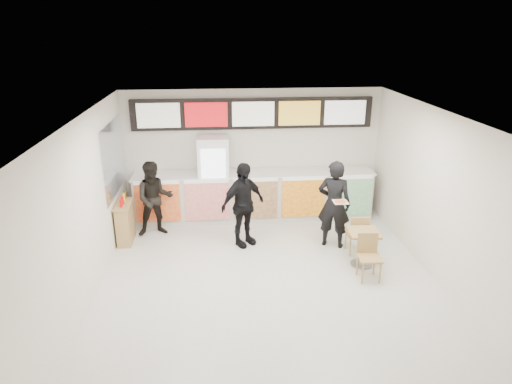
{
  "coord_description": "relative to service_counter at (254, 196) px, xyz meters",
  "views": [
    {
      "loc": [
        -0.85,
        -6.9,
        4.35
      ],
      "look_at": [
        -0.13,
        1.2,
        1.36
      ],
      "focal_mm": 32.0,
      "sensor_mm": 36.0,
      "label": 1
    }
  ],
  "objects": [
    {
      "name": "wall_right",
      "position": [
        3.0,
        -3.09,
        0.93
      ],
      "size": [
        0.0,
        7.0,
        7.0
      ],
      "primitive_type": "plane",
      "rotation": [
        1.57,
        0.0,
        -1.57
      ],
      "color": "silver",
      "rests_on": "floor"
    },
    {
      "name": "condiment_ledge",
      "position": [
        -2.82,
        -0.98,
        -0.14
      ],
      "size": [
        0.31,
        0.76,
        1.02
      ],
      "color": "tan",
      "rests_on": "floor"
    },
    {
      "name": "cafe_table",
      "position": [
        1.86,
        -2.44,
        -0.08
      ],
      "size": [
        0.6,
        1.45,
        0.84
      ],
      "rotation": [
        0.0,
        0.0,
        -0.07
      ],
      "color": "tan",
      "rests_on": "floor"
    },
    {
      "name": "wall_back",
      "position": [
        -0.0,
        0.41,
        0.93
      ],
      "size": [
        6.0,
        0.0,
        6.0
      ],
      "primitive_type": "plane",
      "rotation": [
        1.57,
        0.0,
        0.0
      ],
      "color": "silver",
      "rests_on": "floor"
    },
    {
      "name": "customer_left",
      "position": [
        -2.22,
        -0.68,
        0.26
      ],
      "size": [
        0.91,
        0.76,
        1.66
      ],
      "primitive_type": "imported",
      "rotation": [
        0.0,
        0.0,
        0.18
      ],
      "color": "black",
      "rests_on": "floor"
    },
    {
      "name": "floor",
      "position": [
        -0.0,
        -3.09,
        -0.57
      ],
      "size": [
        7.0,
        7.0,
        0.0
      ],
      "primitive_type": "plane",
      "color": "beige",
      "rests_on": "ground"
    },
    {
      "name": "ceiling",
      "position": [
        -0.0,
        -3.09,
        2.43
      ],
      "size": [
        7.0,
        7.0,
        0.0
      ],
      "primitive_type": "plane",
      "rotation": [
        3.14,
        0.0,
        0.0
      ],
      "color": "white",
      "rests_on": "wall_back"
    },
    {
      "name": "mirror_panel",
      "position": [
        -2.99,
        -0.64,
        1.18
      ],
      "size": [
        0.01,
        2.0,
        1.5
      ],
      "primitive_type": "cube",
      "color": "#B2B7BF",
      "rests_on": "wall_left"
    },
    {
      "name": "customer_main",
      "position": [
        1.49,
        -1.57,
        0.35
      ],
      "size": [
        0.79,
        0.68,
        1.84
      ],
      "primitive_type": "imported",
      "rotation": [
        0.0,
        0.0,
        2.72
      ],
      "color": "black",
      "rests_on": "floor"
    },
    {
      "name": "drinks_fridge",
      "position": [
        -0.93,
        0.02,
        0.43
      ],
      "size": [
        0.7,
        0.67,
        2.0
      ],
      "color": "white",
      "rests_on": "floor"
    },
    {
      "name": "menu_board",
      "position": [
        0.0,
        0.32,
        1.88
      ],
      "size": [
        5.5,
        0.14,
        0.7
      ],
      "color": "black",
      "rests_on": "wall_back"
    },
    {
      "name": "pizza_slice",
      "position": [
        1.49,
        -2.02,
        0.58
      ],
      "size": [
        0.36,
        0.36,
        0.02
      ],
      "color": "beige",
      "rests_on": "customer_main"
    },
    {
      "name": "customer_mid",
      "position": [
        -0.35,
        -1.35,
        0.32
      ],
      "size": [
        1.11,
        0.94,
        1.78
      ],
      "primitive_type": "imported",
      "rotation": [
        0.0,
        0.0,
        0.59
      ],
      "color": "black",
      "rests_on": "floor"
    },
    {
      "name": "wall_left",
      "position": [
        -3.0,
        -3.09,
        0.93
      ],
      "size": [
        0.0,
        7.0,
        7.0
      ],
      "primitive_type": "plane",
      "rotation": [
        1.57,
        0.0,
        1.57
      ],
      "color": "silver",
      "rests_on": "floor"
    },
    {
      "name": "service_counter",
      "position": [
        0.0,
        0.0,
        0.0
      ],
      "size": [
        5.56,
        0.77,
        1.14
      ],
      "color": "silver",
      "rests_on": "floor"
    }
  ]
}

